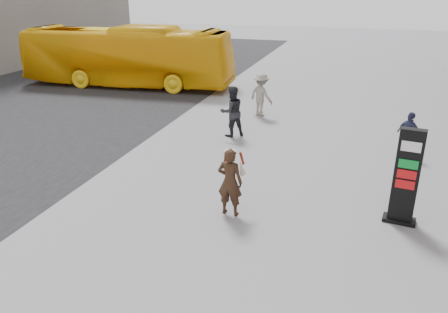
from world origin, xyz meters
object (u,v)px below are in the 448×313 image
(bus, at_px, (127,56))
(pedestrian_c, at_px, (409,134))
(info_pylon, at_px, (406,177))
(pedestrian_a, at_px, (232,112))
(woman, at_px, (230,181))
(pedestrian_b, at_px, (261,95))

(bus, xyz_separation_m, pedestrian_c, (13.88, -6.73, -0.86))
(info_pylon, xyz_separation_m, pedestrian_a, (-5.59, 4.85, -0.23))
(pedestrian_c, bearing_deg, woman, 92.73)
(bus, relative_size, pedestrian_c, 7.79)
(bus, bearing_deg, info_pylon, -133.99)
(info_pylon, distance_m, woman, 4.06)
(info_pylon, distance_m, pedestrian_a, 7.40)
(pedestrian_a, height_order, pedestrian_b, pedestrian_a)
(info_pylon, relative_size, bus, 0.20)
(woman, distance_m, pedestrian_b, 8.70)
(woman, xyz_separation_m, bus, (-9.46, 12.17, 0.72))
(pedestrian_b, bearing_deg, pedestrian_a, 112.39)
(woman, height_order, pedestrian_a, pedestrian_a)
(info_pylon, bearing_deg, woman, -160.56)
(woman, relative_size, pedestrian_b, 0.94)
(woman, bearing_deg, pedestrian_a, -70.13)
(info_pylon, height_order, pedestrian_a, info_pylon)
(info_pylon, distance_m, bus, 17.59)
(bus, distance_m, pedestrian_c, 15.44)
(pedestrian_a, bearing_deg, woman, 67.65)
(bus, height_order, pedestrian_c, bus)
(woman, xyz_separation_m, pedestrian_b, (-1.20, 8.61, 0.03))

